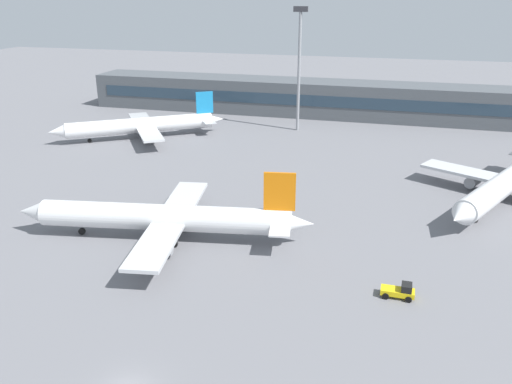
{
  "coord_description": "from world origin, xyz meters",
  "views": [
    {
      "loc": [
        19.6,
        -30.59,
        31.32
      ],
      "look_at": [
        0.33,
        40.0,
        3.0
      ],
      "focal_mm": 36.71,
      "sensor_mm": 36.0,
      "label": 1
    }
  ],
  "objects_px": {
    "airplane_near": "(162,218)",
    "floodlight_tower_west": "(299,62)",
    "airplane_far": "(140,126)",
    "airplane_mid": "(507,182)",
    "baggage_tug_yellow": "(400,291)"
  },
  "relations": [
    {
      "from": "airplane_near",
      "to": "floodlight_tower_west",
      "type": "bearing_deg",
      "value": 84.36
    },
    {
      "from": "airplane_near",
      "to": "floodlight_tower_west",
      "type": "xyz_separation_m",
      "value": [
        6.16,
        62.39,
        13.02
      ]
    },
    {
      "from": "airplane_far",
      "to": "floodlight_tower_west",
      "type": "xyz_separation_m",
      "value": [
        32.74,
        16.71,
        13.12
      ]
    },
    {
      "from": "airplane_near",
      "to": "airplane_mid",
      "type": "distance_m",
      "value": 53.89
    },
    {
      "from": "baggage_tug_yellow",
      "to": "airplane_far",
      "type": "bearing_deg",
      "value": 137.73
    },
    {
      "from": "airplane_near",
      "to": "airplane_mid",
      "type": "bearing_deg",
      "value": 30.06
    },
    {
      "from": "airplane_near",
      "to": "airplane_mid",
      "type": "xyz_separation_m",
      "value": [
        46.64,
        26.99,
        0.05
      ]
    },
    {
      "from": "airplane_mid",
      "to": "baggage_tug_yellow",
      "type": "relative_size",
      "value": 10.39
    },
    {
      "from": "airplane_far",
      "to": "baggage_tug_yellow",
      "type": "distance_m",
      "value": 77.81
    },
    {
      "from": "airplane_near",
      "to": "airplane_mid",
      "type": "relative_size",
      "value": 1.06
    },
    {
      "from": "airplane_near",
      "to": "floodlight_tower_west",
      "type": "relative_size",
      "value": 1.43
    },
    {
      "from": "airplane_mid",
      "to": "airplane_far",
      "type": "height_order",
      "value": "airplane_mid"
    },
    {
      "from": "airplane_near",
      "to": "baggage_tug_yellow",
      "type": "height_order",
      "value": "airplane_near"
    },
    {
      "from": "baggage_tug_yellow",
      "to": "floodlight_tower_west",
      "type": "bearing_deg",
      "value": 109.77
    },
    {
      "from": "airplane_mid",
      "to": "baggage_tug_yellow",
      "type": "distance_m",
      "value": 37.17
    }
  ]
}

